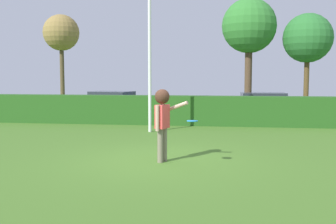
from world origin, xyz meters
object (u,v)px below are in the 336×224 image
Objects in this scene: lamppost at (150,35)px; parked_car_blue at (112,101)px; maple_tree at (249,27)px; willow_tree at (308,39)px; person at (163,115)px; parked_car_silver at (263,103)px; birch_tree at (61,34)px; frisbee at (192,121)px.

lamppost is 8.17m from parked_car_blue.
willow_tree is at bearing 0.49° from maple_tree.
maple_tree is (2.85, 14.22, 3.77)m from person.
person is 12.87m from parked_car_blue.
person is 0.40× the size of parked_car_blue.
maple_tree is (-0.62, 2.72, 4.25)m from parked_car_silver.
birch_tree is (-12.23, 1.87, -0.02)m from maple_tree.
lamppost reaches higher than maple_tree.
willow_tree is (2.67, 2.75, 3.54)m from parked_car_silver.
parked_car_blue is at bearing 176.87° from parked_car_silver.
lamppost is 1.55× the size of parked_car_silver.
parked_car_silver is at bearing -134.17° from willow_tree.
maple_tree is at bearing 81.90° from frisbee.
willow_tree is (6.14, 14.25, 3.05)m from person.
parked_car_blue is (-5.51, 12.34, -0.39)m from frisbee.
parked_car_silver is at bearing -3.13° from parked_car_blue.
parked_car_blue reaches higher than frisbee.
maple_tree reaches higher than willow_tree.
willow_tree is at bearing 50.72° from lamppost.
frisbee is 0.06× the size of parked_car_blue.
lamppost reaches higher than parked_car_silver.
parked_car_silver reaches higher than frisbee.
lamppost is 8.46m from parked_car_silver.
willow_tree is (10.88, 2.30, 3.54)m from parked_car_blue.
maple_tree reaches higher than frisbee.
lamppost is at bearing 110.37° from frisbee.
maple_tree is at bearing 65.43° from lamppost.
willow_tree reaches higher than frisbee.
person reaches higher than frisbee.
maple_tree is 1.16× the size of willow_tree.
birch_tree is (-12.85, 4.59, 4.23)m from parked_car_silver.
lamppost is at bearing 104.11° from person.
birch_tree is (-10.15, 16.48, 3.84)m from frisbee.
maple_tree is at bearing 102.85° from parked_car_silver.
parked_car_blue is at bearing 111.66° from person.
maple_tree is at bearing 16.66° from parked_car_blue.
parked_car_silver is at bearing -77.15° from maple_tree.
parked_car_blue is at bearing -168.07° from willow_tree.
lamppost reaches higher than birch_tree.
parked_car_blue is 0.68× the size of maple_tree.
birch_tree is at bearing 121.63° from frisbee.
parked_car_silver is (3.47, 11.50, -0.48)m from person.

